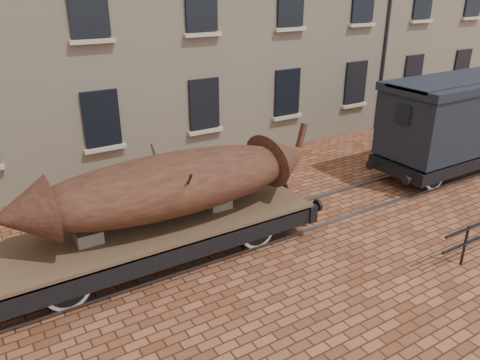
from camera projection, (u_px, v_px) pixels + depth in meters
ground at (260, 229)px, 12.29m from camera, size 90.00×90.00×0.00m
rail_track at (261, 228)px, 12.28m from camera, size 30.00×1.52×0.06m
flatcar_wagon at (159, 231)px, 10.63m from camera, size 8.23×2.23×1.24m
iron_boat at (172, 184)px, 10.39m from camera, size 7.48×2.18×1.75m
goods_van at (458, 115)px, 15.23m from camera, size 6.20×2.26×3.21m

